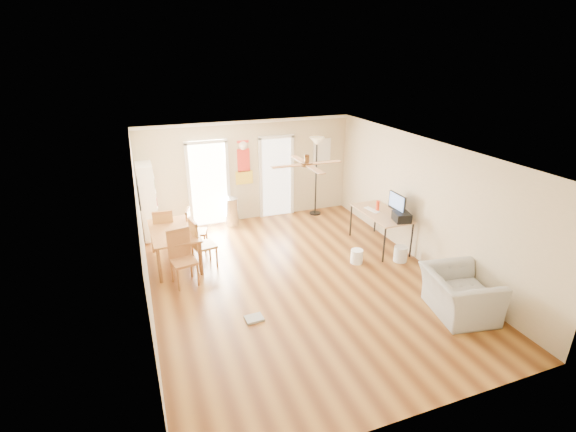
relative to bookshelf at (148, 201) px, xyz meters
name	(u,v)px	position (x,y,z in m)	size (l,w,h in m)	color
floor	(299,281)	(2.55, -3.23, -0.91)	(7.00, 7.00, 0.00)	brown
ceiling	(300,150)	(2.55, -3.23, 1.69)	(5.50, 7.00, 0.00)	silver
wall_back	(249,171)	(2.55, 0.27, 0.39)	(5.50, 0.04, 2.60)	beige
wall_front	(417,332)	(2.55, -6.73, 0.39)	(5.50, 0.04, 2.60)	beige
wall_left	(143,243)	(-0.20, -3.23, 0.39)	(0.04, 7.00, 2.60)	beige
wall_right	(423,202)	(5.30, -3.23, 0.39)	(0.04, 7.00, 2.60)	beige
crown_molding	(300,153)	(2.55, -3.23, 1.65)	(5.50, 7.00, 0.08)	white
kitchen_doorway	(209,185)	(1.50, 0.26, 0.14)	(0.90, 0.10, 2.10)	white
bathroom_doorway	(276,178)	(3.30, 0.26, 0.14)	(0.80, 0.10, 2.10)	white
wall_decal	(244,162)	(2.42, 0.25, 0.64)	(0.46, 0.03, 1.10)	red
ac_grille	(322,150)	(4.60, 0.24, 0.79)	(0.50, 0.04, 0.60)	white
framed_poster	(138,193)	(-0.18, -1.83, 0.79)	(0.04, 0.66, 0.48)	black
ceiling_fan	(307,164)	(2.55, -3.53, 1.52)	(1.24, 1.24, 0.20)	#593819
bookshelf	(148,201)	(0.00, 0.00, 0.00)	(0.36, 0.81, 1.81)	white
dining_table	(175,247)	(0.40, -1.62, -0.52)	(0.92, 1.53, 0.77)	#A36C34
dining_chair_right_a	(197,230)	(0.95, -1.12, -0.42)	(0.40, 0.40, 0.96)	#AB7437
dining_chair_right_b	(204,243)	(0.95, -1.96, -0.38)	(0.43, 0.43, 1.06)	olive
dining_chair_near	(184,259)	(0.46, -2.54, -0.37)	(0.44, 0.44, 1.08)	#A97136
dining_chair_far	(164,230)	(0.25, -0.98, -0.39)	(0.42, 0.42, 1.02)	#9F6A33
trash_can	(232,212)	(1.98, -0.05, -0.54)	(0.34, 0.34, 0.74)	silver
torchiere_lamp	(316,177)	(4.31, -0.06, 0.15)	(0.40, 0.40, 2.11)	black
computer_desk	(380,229)	(4.87, -2.40, -0.50)	(0.76, 1.53, 0.82)	tan
imac	(397,205)	(5.02, -2.74, 0.18)	(0.08, 0.58, 0.54)	black
keyboard	(372,210)	(4.75, -2.20, -0.08)	(0.13, 0.41, 0.02)	white
printer	(402,217)	(5.00, -2.98, 0.01)	(0.32, 0.37, 0.19)	black
orange_bottle	(378,206)	(4.85, -2.27, 0.03)	(0.08, 0.08, 0.23)	red
wastebasket_a	(357,256)	(3.98, -2.96, -0.76)	(0.26, 0.26, 0.30)	white
wastebasket_b	(401,254)	(4.90, -3.21, -0.74)	(0.29, 0.29, 0.33)	silver
floor_cloth	(254,318)	(1.38, -4.12, -0.88)	(0.30, 0.23, 0.04)	gray
armchair	(459,294)	(4.70, -5.16, -0.53)	(1.17, 1.02, 0.76)	#9E9D99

